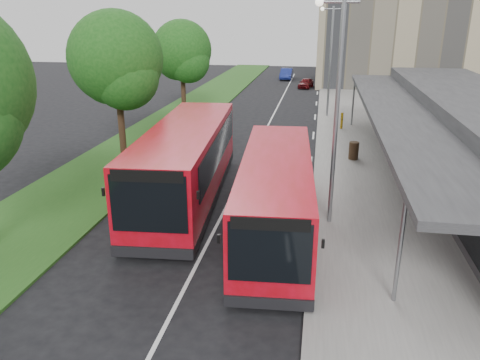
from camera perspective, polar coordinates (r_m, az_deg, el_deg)
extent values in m
plane|color=black|center=(16.79, -3.74, -7.27)|extent=(120.00, 120.00, 0.00)
cube|color=gray|center=(35.44, 13.48, 6.79)|extent=(5.00, 80.00, 0.15)
cube|color=#204F19|center=(36.92, -7.24, 7.63)|extent=(5.00, 80.00, 0.10)
cube|color=silver|center=(30.72, 2.71, 5.26)|extent=(0.12, 70.00, 0.01)
cube|color=silver|center=(14.66, 7.31, -11.67)|extent=(0.12, 2.00, 0.01)
cube|color=silver|center=(20.04, 8.16, -2.83)|extent=(0.12, 2.00, 0.01)
cube|color=silver|center=(25.70, 8.63, 2.20)|extent=(0.12, 2.00, 0.01)
cube|color=silver|center=(31.48, 8.93, 5.40)|extent=(0.12, 2.00, 0.01)
cube|color=silver|center=(37.33, 9.14, 7.60)|extent=(0.12, 2.00, 0.01)
cube|color=silver|center=(43.22, 9.30, 9.20)|extent=(0.12, 2.00, 0.01)
cube|color=silver|center=(49.14, 9.42, 10.42)|extent=(0.12, 2.00, 0.01)
cube|color=silver|center=(55.08, 9.51, 11.38)|extent=(0.12, 2.00, 0.01)
cube|color=silver|center=(61.03, 9.58, 12.14)|extent=(0.12, 2.00, 0.01)
cube|color=tan|center=(57.53, 21.45, 19.70)|extent=(22.00, 12.00, 18.00)
cube|color=#2D2D2F|center=(24.38, 27.17, 4.17)|extent=(5.00, 26.00, 4.00)
cube|color=black|center=(23.84, 21.25, 3.70)|extent=(0.06, 24.00, 2.20)
cube|color=#2D2D2F|center=(23.24, 18.65, 7.94)|extent=(2.80, 26.00, 0.25)
cylinder|color=gray|center=(13.18, 18.88, -8.25)|extent=(0.12, 0.12, 3.30)
cylinder|color=gray|center=(34.15, 13.61, 9.02)|extent=(0.12, 0.12, 3.30)
cylinder|color=#342215|center=(26.44, -14.26, 6.62)|extent=(0.36, 0.36, 3.86)
sphere|color=#154B14|center=(25.92, -14.91, 14.19)|extent=(4.91, 4.91, 4.91)
sphere|color=#154B14|center=(25.40, -13.85, 12.18)|extent=(3.50, 3.50, 3.50)
sphere|color=#154B14|center=(26.64, -15.36, 12.95)|extent=(3.86, 3.86, 3.86)
cylinder|color=#342215|center=(37.55, -6.91, 10.53)|extent=(0.36, 0.36, 3.56)
sphere|color=#154B14|center=(37.19, -7.12, 15.46)|extent=(4.53, 4.53, 4.53)
sphere|color=#154B14|center=(36.71, -6.32, 14.17)|extent=(3.24, 3.24, 3.24)
sphere|color=#154B14|center=(37.86, -7.61, 14.65)|extent=(3.56, 3.56, 3.56)
cylinder|color=gray|center=(16.92, 11.66, 7.50)|extent=(0.16, 0.16, 8.00)
cylinder|color=gray|center=(16.57, 11.87, 20.49)|extent=(1.40, 0.10, 0.10)
sphere|color=silver|center=(16.56, 9.66, 20.62)|extent=(0.28, 0.28, 0.28)
cylinder|color=gray|center=(36.72, 10.94, 13.85)|extent=(0.16, 0.16, 8.00)
cylinder|color=gray|center=(36.56, 11.01, 19.80)|extent=(1.40, 0.10, 0.10)
sphere|color=silver|center=(36.56, 10.01, 19.86)|extent=(0.28, 0.28, 0.28)
cube|color=red|center=(16.67, 4.40, -1.50)|extent=(3.03, 10.14, 2.52)
cube|color=black|center=(17.15, 4.29, -5.35)|extent=(3.05, 10.16, 0.29)
cube|color=black|center=(11.99, 3.64, -8.91)|extent=(2.14, 0.19, 1.67)
cube|color=black|center=(21.32, 4.86, 4.34)|extent=(2.09, 0.19, 1.24)
cube|color=black|center=(16.85, 0.35, 0.43)|extent=(0.61, 8.56, 1.14)
cube|color=black|center=(16.80, 8.60, 0.15)|extent=(0.61, 8.56, 1.14)
cube|color=black|center=(12.75, 3.49, -14.78)|extent=(2.38, 0.23, 0.33)
cube|color=black|center=(11.62, 3.72, -5.42)|extent=(2.00, 0.17, 0.33)
cube|color=black|center=(12.18, -2.62, -7.16)|extent=(0.09, 0.09, 0.24)
cube|color=black|center=(12.10, 10.09, -7.65)|extent=(0.09, 0.09, 0.24)
cylinder|color=black|center=(14.30, -0.23, -10.38)|extent=(0.34, 0.87, 0.86)
cylinder|color=black|center=(14.25, 7.94, -10.71)|extent=(0.34, 0.87, 0.86)
cylinder|color=black|center=(20.15, 1.77, -1.21)|extent=(0.34, 0.87, 0.86)
cylinder|color=black|center=(20.12, 7.46, -1.41)|extent=(0.34, 0.87, 0.86)
cube|color=red|center=(19.81, -6.56, 2.46)|extent=(3.50, 11.39, 2.83)
cube|color=black|center=(20.26, -6.41, -1.29)|extent=(3.52, 11.41, 0.32)
cube|color=black|center=(14.57, -11.07, -2.93)|extent=(2.40, 0.23, 1.87)
cube|color=black|center=(25.05, -3.98, 7.23)|extent=(2.35, 0.23, 1.39)
cube|color=black|center=(20.29, -10.19, 4.18)|extent=(0.77, 9.60, 1.28)
cube|color=black|center=(19.74, -2.56, 4.05)|extent=(0.77, 9.60, 1.28)
cube|color=black|center=(15.26, -10.68, -8.71)|extent=(2.67, 0.28, 0.37)
cube|color=black|center=(14.24, -11.32, 0.43)|extent=(2.24, 0.21, 0.37)
cube|color=black|center=(15.16, -16.33, -1.39)|extent=(0.09, 0.09, 0.27)
cube|color=black|center=(14.34, -5.13, -1.85)|extent=(0.09, 0.09, 0.27)
cylinder|color=black|center=(17.27, -12.50, -5.17)|extent=(0.39, 0.98, 0.96)
cylinder|color=black|center=(16.74, -5.12, -5.58)|extent=(0.39, 0.98, 0.96)
cylinder|color=black|center=(23.82, -7.32, 2.07)|extent=(0.39, 0.98, 0.96)
cylinder|color=black|center=(23.44, -1.95, 1.93)|extent=(0.39, 0.98, 0.96)
cylinder|color=#382616|center=(26.04, 13.69, 3.50)|extent=(0.64, 0.64, 0.94)
cylinder|color=#DAA10B|center=(33.00, 12.30, 7.07)|extent=(0.21, 0.21, 1.10)
imported|color=#4F0B0F|center=(52.47, 8.04, 11.63)|extent=(1.84, 3.30, 1.06)
imported|color=navy|center=(59.52, 5.68, 12.76)|extent=(1.43, 3.99, 1.31)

